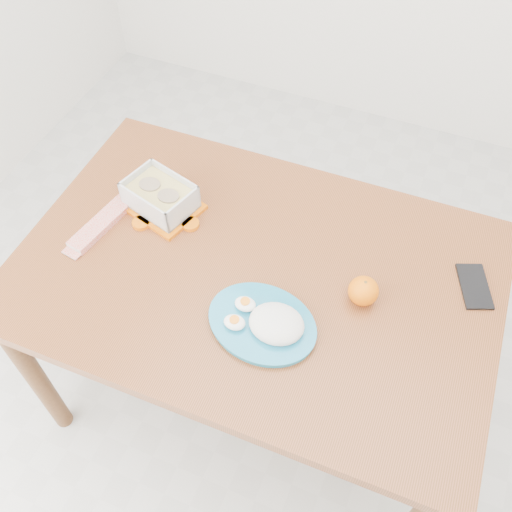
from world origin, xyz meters
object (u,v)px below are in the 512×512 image
at_px(dining_table, 256,287).
at_px(rice_plate, 267,322).
at_px(orange_fruit, 363,291).
at_px(smartphone, 474,286).
at_px(food_container, 160,197).

xyz_separation_m(dining_table, rice_plate, (0.10, -0.16, 0.11)).
height_order(orange_fruit, smartphone, orange_fruit).
distance_m(orange_fruit, smartphone, 0.31).
xyz_separation_m(food_container, smartphone, (0.92, 0.06, -0.04)).
xyz_separation_m(orange_fruit, rice_plate, (-0.20, -0.18, -0.01)).
xyz_separation_m(rice_plate, smartphone, (0.47, 0.33, -0.02)).
bearing_deg(smartphone, food_container, 162.30).
bearing_deg(food_container, orange_fruit, 8.02).
relative_size(dining_table, smartphone, 9.08).
bearing_deg(dining_table, smartphone, 15.95).
bearing_deg(dining_table, food_container, 162.42).
height_order(food_container, orange_fruit, food_container).
xyz_separation_m(dining_table, food_container, (-0.35, 0.11, 0.13)).
distance_m(dining_table, smartphone, 0.60).
xyz_separation_m(dining_table, orange_fruit, (0.30, 0.01, 0.13)).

